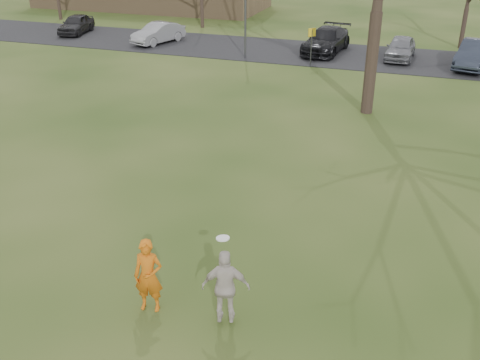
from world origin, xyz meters
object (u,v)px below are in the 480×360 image
(player_defender, at_px, (148,276))
(car_5, at_px, (475,54))
(car_4, at_px, (401,48))
(car_1, at_px, (158,33))
(car_0, at_px, (76,24))
(catching_play, at_px, (226,287))
(car_3, at_px, (326,40))

(player_defender, xyz_separation_m, car_5, (7.37, 24.19, -0.09))
(car_4, bearing_deg, car_5, -7.95)
(player_defender, height_order, car_1, player_defender)
(car_0, bearing_deg, catching_play, -61.73)
(car_3, xyz_separation_m, car_4, (4.40, -0.27, -0.08))
(car_0, xyz_separation_m, catching_play, (20.41, -25.18, 0.27))
(car_1, height_order, car_3, car_3)
(car_0, relative_size, car_1, 0.97)
(car_4, height_order, catching_play, catching_play)
(car_4, xyz_separation_m, car_5, (4.00, -0.71, 0.09))
(player_defender, bearing_deg, car_5, 62.09)
(car_0, bearing_deg, car_1, -18.87)
(car_1, bearing_deg, car_5, 17.77)
(player_defender, xyz_separation_m, catching_play, (1.74, 0.05, 0.10))
(car_5, distance_m, catching_play, 24.79)
(car_3, xyz_separation_m, catching_play, (2.77, -25.12, 0.20))
(player_defender, bearing_deg, car_0, 115.54)
(car_4, relative_size, catching_play, 1.87)
(car_5, bearing_deg, car_4, -178.13)
(car_3, relative_size, catching_play, 2.46)
(player_defender, xyz_separation_m, car_1, (-11.84, 24.25, -0.18))
(car_4, height_order, car_5, car_5)
(car_1, xyz_separation_m, car_5, (19.20, -0.06, 0.09))
(catching_play, bearing_deg, player_defender, -178.33)
(car_0, xyz_separation_m, car_5, (26.04, -1.04, 0.09))
(car_0, relative_size, car_5, 0.85)
(car_0, bearing_deg, car_4, -11.62)
(player_defender, distance_m, car_5, 25.29)
(car_4, bearing_deg, player_defender, -95.60)
(catching_play, bearing_deg, car_0, 129.04)
(car_1, distance_m, car_4, 15.22)
(car_1, xyz_separation_m, car_3, (10.80, 0.91, 0.08))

